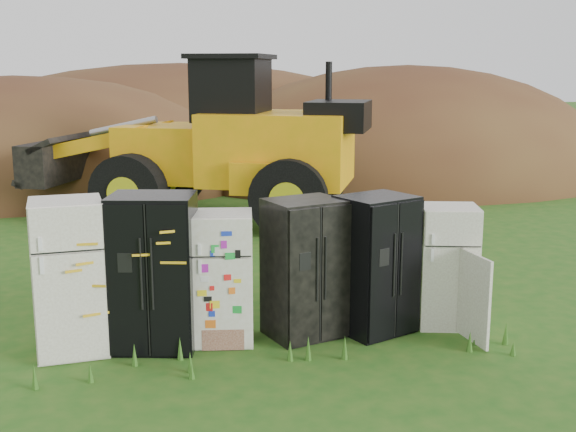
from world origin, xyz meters
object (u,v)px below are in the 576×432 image
(fridge_black_side, at_px, (154,272))
(fridge_open_door, at_px, (447,266))
(fridge_dark_mid, at_px, (304,268))
(fridge_black_right, at_px, (376,264))
(fridge_sticker, at_px, (223,278))
(fridge_leftmost, at_px, (69,277))
(wheel_loader, at_px, (193,139))

(fridge_black_side, xyz_separation_m, fridge_open_door, (3.82, 0.00, -0.14))
(fridge_black_side, height_order, fridge_dark_mid, fridge_black_side)
(fridge_dark_mid, relative_size, fridge_black_right, 0.99)
(fridge_black_side, bearing_deg, fridge_dark_mid, 12.99)
(fridge_sticker, relative_size, fridge_open_door, 1.02)
(fridge_leftmost, relative_size, wheel_loader, 0.25)
(fridge_dark_mid, relative_size, fridge_open_door, 1.10)
(fridge_black_right, distance_m, wheel_loader, 7.90)
(fridge_black_right, xyz_separation_m, fridge_open_door, (1.01, 0.03, -0.09))
(fridge_open_door, bearing_deg, wheel_loader, 124.65)
(fridge_leftmost, relative_size, fridge_black_side, 0.98)
(fridge_sticker, bearing_deg, fridge_leftmost, -172.33)
(fridge_leftmost, xyz_separation_m, wheel_loader, (2.06, 7.57, 0.91))
(fridge_leftmost, xyz_separation_m, fridge_open_door, (4.81, -0.04, -0.13))
(fridge_sticker, distance_m, fridge_open_door, 2.98)
(fridge_dark_mid, bearing_deg, fridge_open_door, -17.82)
(fridge_sticker, bearing_deg, fridge_black_side, -170.01)
(fridge_black_right, bearing_deg, fridge_dark_mid, 154.65)
(fridge_sticker, bearing_deg, fridge_black_right, 7.06)
(fridge_black_side, xyz_separation_m, fridge_dark_mid, (1.88, 0.01, -0.06))
(wheel_loader, bearing_deg, fridge_black_right, -53.53)
(fridge_leftmost, relative_size, fridge_dark_mid, 1.05)
(fridge_black_side, relative_size, wheel_loader, 0.25)
(fridge_dark_mid, relative_size, wheel_loader, 0.23)
(fridge_black_side, distance_m, fridge_dark_mid, 1.88)
(fridge_black_side, bearing_deg, fridge_open_door, 12.66)
(fridge_leftmost, distance_m, fridge_black_right, 3.81)
(fridge_black_right, distance_m, fridge_open_door, 1.01)
(fridge_dark_mid, bearing_deg, fridge_black_right, -19.87)
(fridge_leftmost, xyz_separation_m, fridge_black_side, (1.00, -0.05, 0.02))
(fridge_sticker, xyz_separation_m, fridge_black_right, (1.97, -0.05, 0.07))
(fridge_leftmost, distance_m, fridge_open_door, 4.82)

